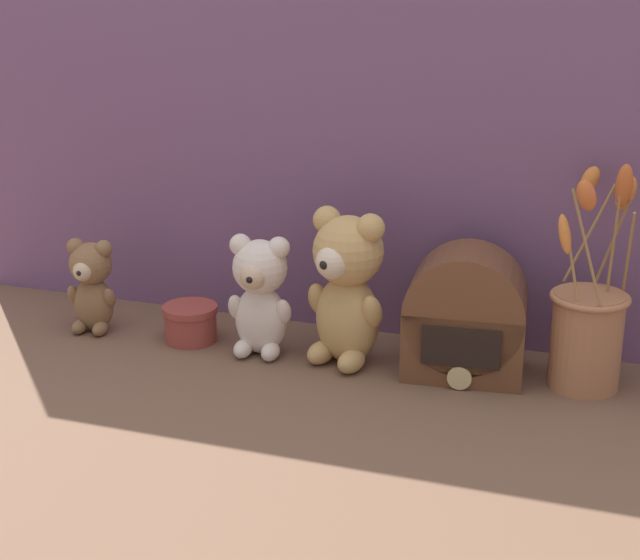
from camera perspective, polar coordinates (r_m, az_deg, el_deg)
name	(u,v)px	position (r m, az deg, el deg)	size (l,w,h in m)	color
ground_plane	(316,362)	(1.59, -0.23, -4.80)	(4.00, 4.00, 0.00)	brown
backdrop_wall	(349,129)	(1.64, 1.68, 8.78)	(1.48, 0.02, 0.70)	#704C70
teddy_bear_large	(347,285)	(1.54, 1.56, -0.28)	(0.14, 0.13, 0.25)	tan
teddy_bear_medium	(260,293)	(1.58, -3.52, -0.77)	(0.11, 0.10, 0.20)	beige
teddy_bear_small	(92,284)	(1.73, -13.15, -0.21)	(0.09, 0.08, 0.17)	olive
flower_vase	(588,325)	(1.52, 15.35, -2.56)	(0.14, 0.19, 0.35)	#AD7047
vintage_radio	(465,320)	(1.53, 8.46, -2.30)	(0.20, 0.14, 0.20)	brown
decorative_tin_tall	(191,323)	(1.67, -7.54, -2.49)	(0.09, 0.09, 0.06)	#993D33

